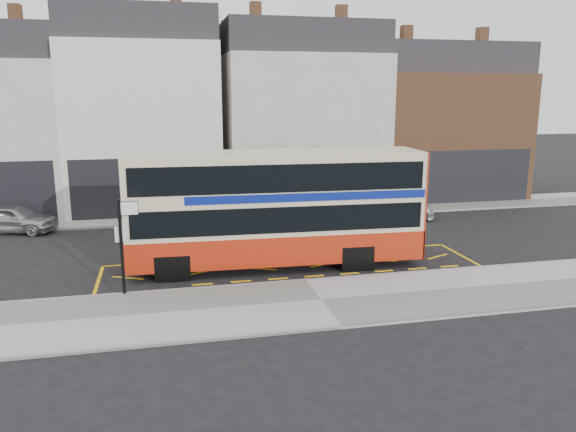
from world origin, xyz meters
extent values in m
plane|color=black|center=(0.00, 0.00, 0.00)|extent=(120.00, 120.00, 0.00)
cube|color=#A9A6A0|center=(0.00, -2.30, 0.07)|extent=(40.00, 4.00, 0.15)
cube|color=gray|center=(0.00, -0.38, 0.07)|extent=(40.00, 0.15, 0.15)
cube|color=#A9A6A0|center=(0.00, 11.00, 0.07)|extent=(50.00, 3.00, 0.15)
cube|color=#955D3B|center=(-11.50, 14.00, 10.20)|extent=(0.60, 0.60, 1.20)
cube|color=white|center=(-5.50, 15.00, 4.50)|extent=(8.00, 8.00, 9.00)
cube|color=#28262B|center=(-5.50, 15.00, 9.90)|extent=(8.00, 7.20, 1.80)
cube|color=#955D3B|center=(-3.50, 14.00, 11.20)|extent=(0.60, 0.60, 1.20)
cube|color=black|center=(-5.50, 11.02, 1.60)|extent=(7.36, 0.06, 3.20)
cube|color=black|center=(-5.50, 11.04, 1.40)|extent=(5.60, 0.04, 2.00)
cube|color=silver|center=(3.50, 15.00, 4.25)|extent=(9.00, 8.00, 8.50)
cube|color=#28262B|center=(3.50, 15.00, 9.40)|extent=(9.00, 7.20, 1.80)
cube|color=#955D3B|center=(0.80, 14.00, 10.70)|extent=(0.60, 0.60, 1.20)
cube|color=#955D3B|center=(5.75, 14.00, 10.70)|extent=(0.60, 0.60, 1.20)
cube|color=#136E3F|center=(3.50, 11.02, 1.60)|extent=(8.28, 0.06, 3.20)
cube|color=black|center=(3.50, 11.04, 1.40)|extent=(6.30, 0.04, 2.00)
cube|color=#955D3B|center=(12.50, 15.00, 3.75)|extent=(9.00, 8.00, 7.50)
cube|color=#28262B|center=(12.50, 15.00, 8.40)|extent=(9.00, 7.20, 1.80)
cube|color=#955D3B|center=(9.80, 14.00, 9.70)|extent=(0.60, 0.60, 1.20)
cube|color=#955D3B|center=(14.75, 14.00, 9.70)|extent=(0.60, 0.60, 1.20)
cube|color=black|center=(12.50, 11.02, 1.60)|extent=(8.28, 0.06, 3.20)
cube|color=black|center=(12.50, 11.04, 1.40)|extent=(6.30, 0.04, 2.00)
cube|color=beige|center=(-0.57, 1.83, 2.33)|extent=(10.90, 2.90, 3.98)
cube|color=#AE240E|center=(-0.57, 1.83, 0.88)|extent=(10.94, 2.94, 1.08)
cube|color=#AE240E|center=(4.81, 1.61, 2.33)|extent=(0.16, 2.50, 3.98)
cube|color=black|center=(-0.57, 1.83, 2.06)|extent=(10.47, 2.94, 0.93)
cube|color=black|center=(-0.57, 1.83, 3.54)|extent=(10.47, 2.94, 0.98)
cube|color=navy|center=(0.41, 1.79, 2.85)|extent=(8.74, 2.86, 0.29)
cube|color=black|center=(-5.95, 2.05, 1.82)|extent=(0.15, 2.26, 1.57)
cube|color=black|center=(-5.95, 2.05, 3.54)|extent=(0.15, 2.26, 0.98)
cube|color=black|center=(-5.94, 2.05, 2.75)|extent=(0.12, 1.72, 0.34)
cube|color=beige|center=(-0.57, 1.83, 4.27)|extent=(10.90, 2.80, 0.12)
cylinder|color=black|center=(-4.44, 0.88, 0.49)|extent=(0.99, 0.32, 0.98)
cylinder|color=black|center=(-4.35, 3.09, 0.49)|extent=(0.99, 0.32, 0.98)
cylinder|color=black|center=(2.23, 0.61, 0.49)|extent=(0.99, 0.32, 0.98)
cylinder|color=black|center=(2.32, 2.82, 0.49)|extent=(0.99, 0.32, 0.98)
cube|color=black|center=(-6.00, -0.40, 1.69)|extent=(0.11, 0.11, 3.07)
cube|color=white|center=(-5.69, -0.37, 2.91)|extent=(0.55, 0.09, 0.45)
cube|color=white|center=(-6.01, -0.34, 2.09)|extent=(0.36, 0.06, 0.51)
imported|color=#A5A5AA|center=(-11.53, 9.66, 0.66)|extent=(4.20, 2.76, 1.33)
imported|color=#44484C|center=(0.14, 9.17, 0.70)|extent=(4.45, 2.17, 1.40)
imported|color=silver|center=(6.90, 8.58, 0.65)|extent=(4.82, 2.93, 1.30)
cylinder|color=black|center=(7.23, 11.92, 1.01)|extent=(0.24, 0.24, 2.01)
camera|label=1|loc=(-4.64, -18.17, 6.46)|focal=35.00mm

